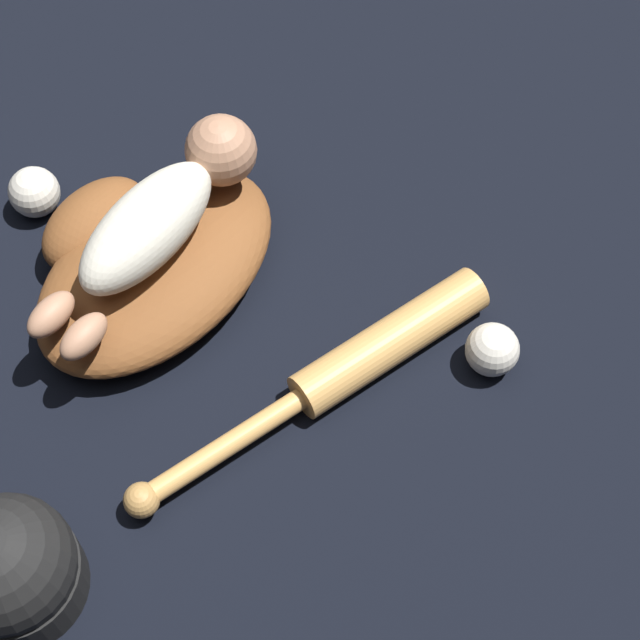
# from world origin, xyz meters

# --- Properties ---
(ground_plane) EXTENTS (6.00, 6.00, 0.00)m
(ground_plane) POSITION_xyz_m (0.00, 0.00, 0.00)
(ground_plane) COLOR black
(baseball_glove) EXTENTS (0.43, 0.36, 0.09)m
(baseball_glove) POSITION_xyz_m (0.05, 0.01, 0.04)
(baseball_glove) COLOR brown
(baseball_glove) RESTS_ON ground
(baby_figure) EXTENTS (0.38, 0.22, 0.10)m
(baby_figure) POSITION_xyz_m (0.08, -0.00, 0.13)
(baby_figure) COLOR silver
(baby_figure) RESTS_ON baseball_glove
(baseball_bat) EXTENTS (0.53, 0.08, 0.06)m
(baseball_bat) POSITION_xyz_m (0.20, -0.27, 0.03)
(baseball_bat) COLOR tan
(baseball_bat) RESTS_ON ground
(baseball) EXTENTS (0.07, 0.07, 0.07)m
(baseball) POSITION_xyz_m (0.36, -0.34, 0.03)
(baseball) COLOR silver
(baseball) RESTS_ON ground
(baseball_spare) EXTENTS (0.07, 0.07, 0.07)m
(baseball_spare) POSITION_xyz_m (-0.03, 0.20, 0.04)
(baseball_spare) COLOR silver
(baseball_spare) RESTS_ON ground
(baseball_cap) EXTENTS (0.22, 0.16, 0.16)m
(baseball_cap) POSITION_xyz_m (-0.28, -0.29, 0.06)
(baseball_cap) COLOR black
(baseball_cap) RESTS_ON ground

